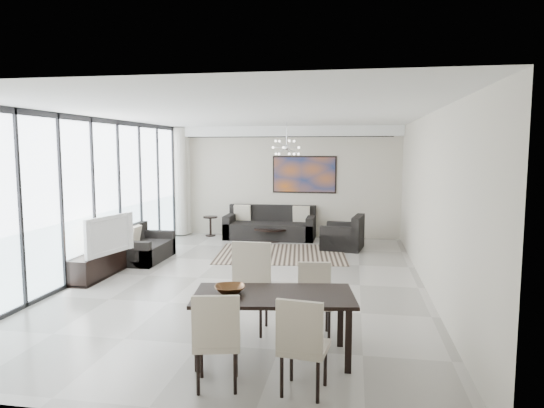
% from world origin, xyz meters
% --- Properties ---
extents(room_shell, '(6.00, 9.00, 2.90)m').
position_xyz_m(room_shell, '(0.46, 0.00, 1.45)').
color(room_shell, '#A8A39B').
rests_on(room_shell, ground).
extents(window_wall, '(0.37, 8.95, 2.90)m').
position_xyz_m(window_wall, '(-2.86, 0.00, 1.47)').
color(window_wall, white).
rests_on(window_wall, floor).
extents(soffit, '(5.98, 0.40, 0.26)m').
position_xyz_m(soffit, '(0.00, 4.30, 2.77)').
color(soffit, white).
rests_on(soffit, room_shell).
extents(painting, '(1.68, 0.04, 0.98)m').
position_xyz_m(painting, '(0.50, 4.47, 1.65)').
color(painting, '#B85919').
rests_on(painting, room_shell).
extents(chandelier, '(0.66, 0.66, 0.71)m').
position_xyz_m(chandelier, '(0.30, 2.50, 2.35)').
color(chandelier, silver).
rests_on(chandelier, room_shell).
extents(rug, '(3.02, 2.45, 0.01)m').
position_xyz_m(rug, '(0.23, 2.22, 0.01)').
color(rug, black).
rests_on(rug, floor).
extents(coffee_table, '(0.94, 0.94, 0.33)m').
position_xyz_m(coffee_table, '(-0.26, 3.78, 0.19)').
color(coffee_table, black).
rests_on(coffee_table, floor).
extents(bowl_coffee, '(0.25, 0.25, 0.07)m').
position_xyz_m(bowl_coffee, '(-0.27, 3.79, 0.36)').
color(bowl_coffee, brown).
rests_on(bowl_coffee, coffee_table).
extents(sofa_main, '(2.31, 0.95, 0.84)m').
position_xyz_m(sofa_main, '(-0.34, 4.07, 0.28)').
color(sofa_main, black).
rests_on(sofa_main, floor).
extents(loveseat, '(0.81, 1.44, 0.72)m').
position_xyz_m(loveseat, '(-2.54, 1.16, 0.24)').
color(loveseat, black).
rests_on(loveseat, floor).
extents(armchair, '(1.02, 1.06, 0.79)m').
position_xyz_m(armchair, '(1.59, 3.04, 0.27)').
color(armchair, black).
rests_on(armchair, floor).
extents(side_table, '(0.38, 0.38, 0.53)m').
position_xyz_m(side_table, '(-1.98, 4.15, 0.35)').
color(side_table, black).
rests_on(side_table, floor).
extents(tv_console, '(0.41, 1.44, 0.45)m').
position_xyz_m(tv_console, '(-2.76, -0.28, 0.23)').
color(tv_console, black).
rests_on(tv_console, floor).
extents(television, '(0.42, 1.20, 0.69)m').
position_xyz_m(television, '(-2.60, -0.28, 0.80)').
color(television, gray).
rests_on(television, tv_console).
extents(dining_table, '(1.86, 1.12, 0.73)m').
position_xyz_m(dining_table, '(0.94, -3.10, 0.64)').
color(dining_table, black).
rests_on(dining_table, floor).
extents(dining_chair_sw, '(0.53, 0.53, 0.97)m').
position_xyz_m(dining_chair_sw, '(0.52, -3.92, 0.56)').
color(dining_chair_sw, beige).
rests_on(dining_chair_sw, floor).
extents(dining_chair_se, '(0.50, 0.50, 0.95)m').
position_xyz_m(dining_chair_se, '(1.33, -3.89, 0.55)').
color(dining_chair_se, beige).
rests_on(dining_chair_se, floor).
extents(dining_chair_nw, '(0.51, 0.51, 1.11)m').
position_xyz_m(dining_chair_nw, '(0.48, -2.25, 0.64)').
color(dining_chair_nw, beige).
rests_on(dining_chair_nw, floor).
extents(dining_chair_ne, '(0.47, 0.47, 0.90)m').
position_xyz_m(dining_chair_ne, '(1.33, -2.31, 0.51)').
color(dining_chair_ne, beige).
rests_on(dining_chair_ne, floor).
extents(bowl_dining, '(0.41, 0.41, 0.08)m').
position_xyz_m(bowl_dining, '(0.45, -3.13, 0.77)').
color(bowl_dining, brown).
rests_on(bowl_dining, dining_table).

